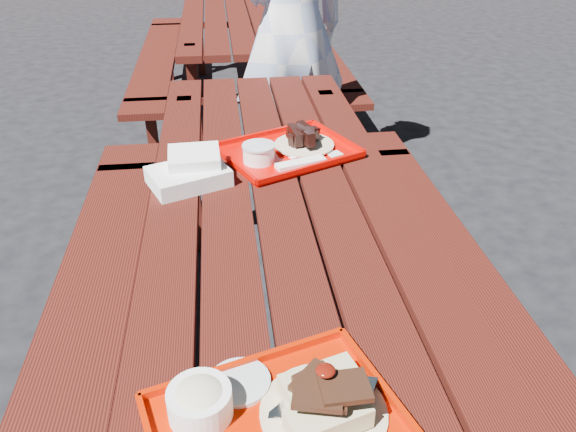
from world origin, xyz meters
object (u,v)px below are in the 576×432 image
object	(u,v)px
far_tray	(287,150)
person	(291,29)
near_tray	(274,412)
picnic_table_far	(238,36)
picnic_table_near	(282,265)

from	to	relation	value
far_tray	person	bearing A→B (deg)	82.11
near_tray	person	xyz separation A→B (m)	(0.31, 2.20, 0.12)
picnic_table_far	picnic_table_near	bearing A→B (deg)	-90.00
near_tray	person	size ratio (longest dim) A/B	0.27
near_tray	person	bearing A→B (deg)	82.00
person	far_tray	bearing A→B (deg)	59.50
person	picnic_table_near	bearing A→B (deg)	59.09
far_tray	person	xyz separation A→B (m)	(0.16, 1.14, 0.13)
picnic_table_near	far_tray	size ratio (longest dim) A/B	4.77
picnic_table_near	far_tray	world-z (taller)	far_tray
person	picnic_table_far	bearing A→B (deg)	-103.21
near_tray	far_tray	distance (m)	1.07
near_tray	picnic_table_far	bearing A→B (deg)	88.50
picnic_table_far	near_tray	distance (m)	3.51
picnic_table_near	picnic_table_far	world-z (taller)	same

